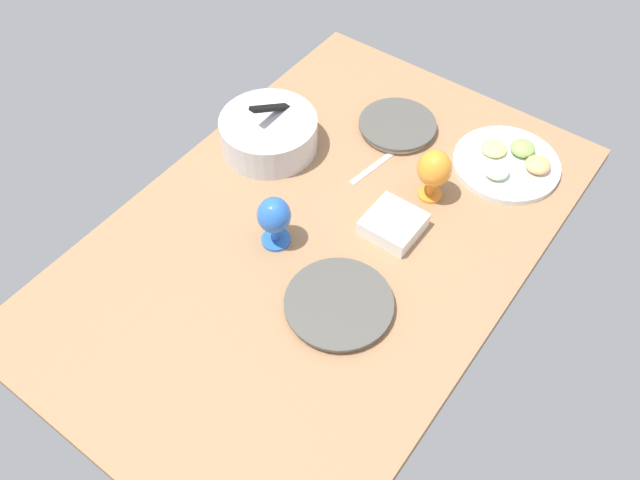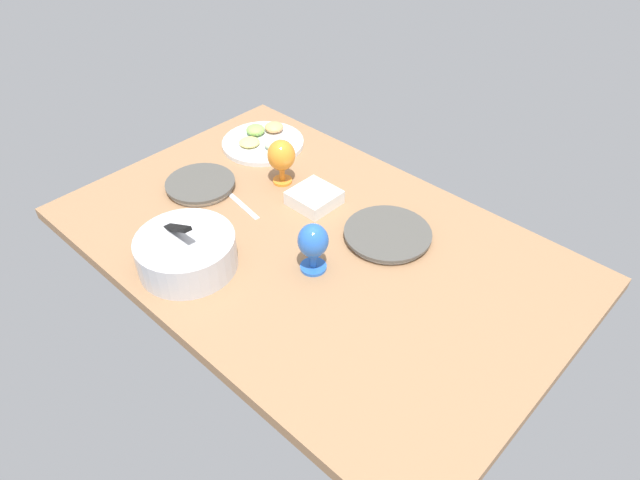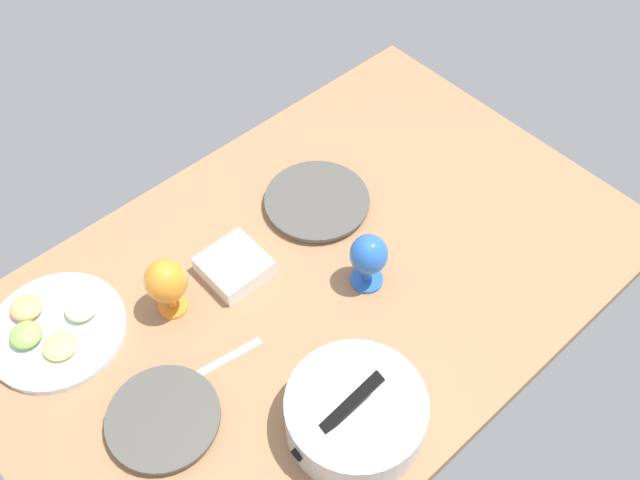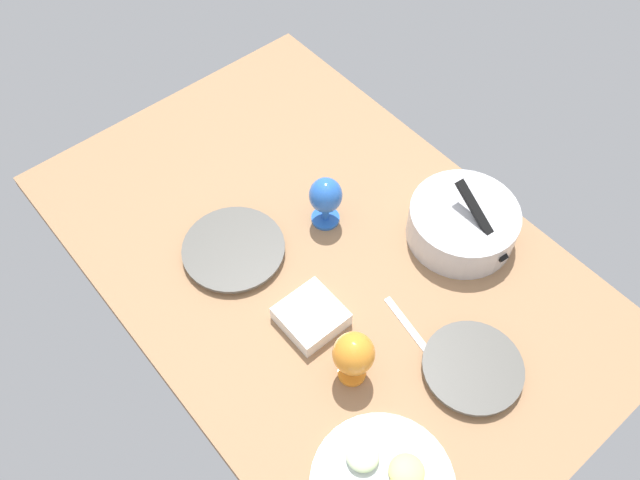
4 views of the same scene
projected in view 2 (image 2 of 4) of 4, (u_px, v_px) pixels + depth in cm
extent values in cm
cube|color=#99704C|center=(312.00, 246.00, 184.83)|extent=(160.00, 104.00, 4.00)
cylinder|color=silver|center=(387.00, 236.00, 184.37)|extent=(25.59, 25.59, 1.59)
cylinder|color=#4E4C47|center=(388.00, 233.00, 183.55)|extent=(27.82, 27.82, 0.96)
cylinder|color=silver|center=(201.00, 186.00, 205.24)|extent=(22.42, 22.42, 1.75)
cylinder|color=#4E4C47|center=(200.00, 183.00, 204.33)|extent=(24.37, 24.37, 1.05)
cylinder|color=silver|center=(187.00, 252.00, 171.51)|extent=(29.51, 29.51, 10.55)
cylinder|color=white|center=(185.00, 244.00, 169.47)|extent=(26.56, 26.56, 1.90)
cube|color=black|center=(172.00, 227.00, 169.90)|extent=(21.54, 4.73, 12.14)
cylinder|color=silver|center=(263.00, 143.00, 227.71)|extent=(31.79, 31.79, 1.80)
ellipsoid|color=#8CC659|center=(255.00, 130.00, 230.05)|extent=(7.30, 7.30, 3.75)
ellipsoid|color=#F9E072|center=(249.00, 142.00, 224.16)|extent=(7.95, 7.95, 2.37)
ellipsoid|color=beige|center=(274.00, 144.00, 222.20)|extent=(7.42, 7.42, 3.53)
ellipsoid|color=#F2A566|center=(274.00, 127.00, 231.96)|extent=(7.45, 7.45, 3.48)
cylinder|color=orange|center=(283.00, 181.00, 208.56)|extent=(6.94, 6.94, 1.00)
cylinder|color=orange|center=(282.00, 174.00, 206.76)|extent=(2.00, 2.00, 4.58)
ellipsoid|color=orange|center=(281.00, 155.00, 201.73)|extent=(9.85, 9.85, 11.04)
cylinder|color=blue|center=(313.00, 267.00, 173.78)|extent=(7.98, 7.98, 1.00)
cylinder|color=blue|center=(313.00, 260.00, 172.00)|extent=(2.00, 2.00, 4.51)
ellipsoid|color=blue|center=(313.00, 241.00, 167.15)|extent=(9.07, 9.07, 10.54)
cube|color=white|center=(314.00, 198.00, 197.32)|extent=(14.67, 14.67, 4.88)
cube|color=#F9E072|center=(314.00, 194.00, 196.32)|extent=(12.03, 12.03, 1.56)
cube|color=silver|center=(243.00, 206.00, 197.45)|extent=(18.06, 4.58, 0.60)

